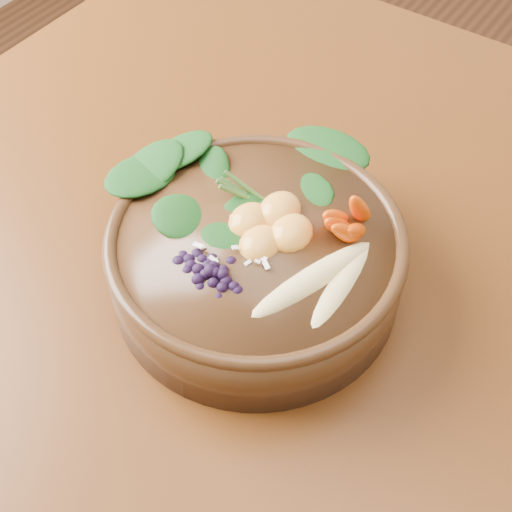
# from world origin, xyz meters

# --- Properties ---
(stoneware_bowl) EXTENTS (0.32, 0.32, 0.08)m
(stoneware_bowl) POSITION_xyz_m (-0.28, -0.10, 0.79)
(stoneware_bowl) COLOR #452A15
(stoneware_bowl) RESTS_ON dining_table
(kale_heap) EXTENTS (0.21, 0.19, 0.04)m
(kale_heap) POSITION_xyz_m (-0.32, -0.04, 0.85)
(kale_heap) COLOR #134E14
(kale_heap) RESTS_ON stoneware_bowl
(carrot_cluster) EXTENTS (0.07, 0.07, 0.08)m
(carrot_cluster) POSITION_xyz_m (-0.22, -0.03, 0.87)
(carrot_cluster) COLOR #DF3C00
(carrot_cluster) RESTS_ON stoneware_bowl
(banana_halves) EXTENTS (0.08, 0.16, 0.03)m
(banana_halves) POSITION_xyz_m (-0.20, -0.11, 0.84)
(banana_halves) COLOR #E0CC84
(banana_halves) RESTS_ON stoneware_bowl
(mandarin_cluster) EXTENTS (0.10, 0.10, 0.03)m
(mandarin_cluster) POSITION_xyz_m (-0.28, -0.08, 0.84)
(mandarin_cluster) COLOR orange
(mandarin_cluster) RESTS_ON stoneware_bowl
(blueberry_pile) EXTENTS (0.15, 0.12, 0.04)m
(blueberry_pile) POSITION_xyz_m (-0.29, -0.16, 0.85)
(blueberry_pile) COLOR black
(blueberry_pile) RESTS_ON stoneware_bowl
(coconut_flakes) EXTENTS (0.10, 0.08, 0.01)m
(coconut_flakes) POSITION_xyz_m (-0.28, -0.12, 0.83)
(coconut_flakes) COLOR white
(coconut_flakes) RESTS_ON stoneware_bowl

